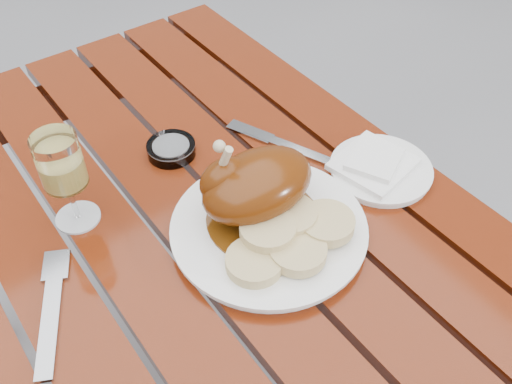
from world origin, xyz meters
TOP-DOWN VIEW (x-y plane):
  - table at (0.00, 0.00)m, footprint 0.80×1.20m
  - dinner_plate at (0.08, -0.08)m, footprint 0.40×0.40m
  - roast_duck at (0.08, -0.04)m, footprint 0.19×0.17m
  - bread_dumplings at (0.08, -0.12)m, footprint 0.21×0.14m
  - wine_glass at (-0.14, 0.12)m, footprint 0.08×0.08m
  - side_plate at (0.32, -0.09)m, footprint 0.20×0.20m
  - napkin at (0.31, -0.08)m, footprint 0.14×0.14m
  - ashtray at (0.05, 0.17)m, footprint 0.09×0.09m
  - fork at (-0.25, -0.02)m, footprint 0.11×0.18m
  - knife at (0.23, 0.05)m, footprint 0.09×0.19m

SIDE VIEW (x-z plane):
  - table at x=0.00m, z-range 0.00..0.75m
  - knife at x=0.23m, z-range 0.75..0.76m
  - fork at x=-0.25m, z-range 0.75..0.76m
  - side_plate at x=0.32m, z-range 0.75..0.76m
  - dinner_plate at x=0.08m, z-range 0.75..0.77m
  - ashtray at x=0.05m, z-range 0.75..0.77m
  - napkin at x=0.31m, z-range 0.76..0.77m
  - bread_dumplings at x=0.08m, z-range 0.77..0.80m
  - roast_duck at x=0.08m, z-range 0.75..0.89m
  - wine_glass at x=-0.14m, z-range 0.75..0.91m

